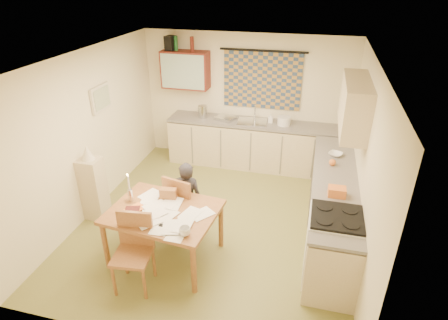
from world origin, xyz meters
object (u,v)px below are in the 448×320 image
(counter_right, at_px, (331,207))
(stove, at_px, (332,248))
(person, at_px, (187,199))
(counter_back, at_px, (253,145))
(chair_far, at_px, (186,215))
(dining_table, at_px, (165,233))
(shelf_stand, at_px, (94,189))

(counter_right, xyz_separation_m, stove, (0.00, -0.95, 0.03))
(counter_right, distance_m, person, 2.07)
(counter_right, bearing_deg, stove, -90.00)
(stove, bearing_deg, counter_right, 90.00)
(counter_back, height_order, person, person)
(counter_right, relative_size, stove, 3.06)
(counter_back, bearing_deg, counter_right, -51.34)
(counter_right, relative_size, chair_far, 2.99)
(dining_table, bearing_deg, person, 83.40)
(person, bearing_deg, shelf_stand, -8.30)
(dining_table, xyz_separation_m, shelf_stand, (-1.41, 0.60, 0.13))
(person, distance_m, shelf_stand, 1.54)
(stove, bearing_deg, dining_table, -176.95)
(dining_table, bearing_deg, counter_right, 32.45)
(chair_far, bearing_deg, dining_table, 95.44)
(counter_back, distance_m, chair_far, 2.42)
(counter_right, xyz_separation_m, chair_far, (-2.05, -0.50, -0.15))
(counter_back, relative_size, counter_right, 1.12)
(counter_right, distance_m, dining_table, 2.38)
(counter_right, height_order, person, person)
(dining_table, distance_m, chair_far, 0.57)
(stove, bearing_deg, chair_far, 167.68)
(counter_back, distance_m, shelf_stand, 3.09)
(shelf_stand, bearing_deg, dining_table, -23.12)
(counter_right, bearing_deg, counter_back, 128.66)
(counter_right, relative_size, dining_table, 2.03)
(counter_back, distance_m, stove, 3.16)
(counter_back, xyz_separation_m, person, (-0.53, -2.35, 0.13))
(shelf_stand, bearing_deg, person, -1.73)
(counter_back, relative_size, shelf_stand, 3.27)
(counter_back, xyz_separation_m, shelf_stand, (-2.07, -2.30, 0.05))
(person, relative_size, shelf_stand, 1.16)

